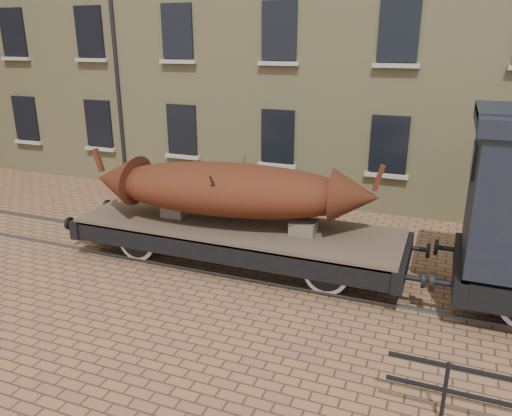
% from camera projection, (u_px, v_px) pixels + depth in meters
% --- Properties ---
extents(ground, '(90.00, 90.00, 0.00)m').
position_uv_depth(ground, '(309.00, 276.00, 11.48)').
color(ground, brown).
extents(rail_track, '(30.00, 1.52, 0.06)m').
position_uv_depth(rail_track, '(309.00, 274.00, 11.47)').
color(rail_track, '#59595E').
rests_on(rail_track, ground).
extents(flatcar_wagon, '(8.69, 2.36, 1.31)m').
position_uv_depth(flatcar_wagon, '(237.00, 232.00, 11.84)').
color(flatcar_wagon, '#423628').
rests_on(flatcar_wagon, ground).
extents(iron_boat, '(6.88, 2.62, 1.64)m').
position_uv_depth(iron_boat, '(229.00, 189.00, 11.56)').
color(iron_boat, '#50180B').
rests_on(iron_boat, flatcar_wagon).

